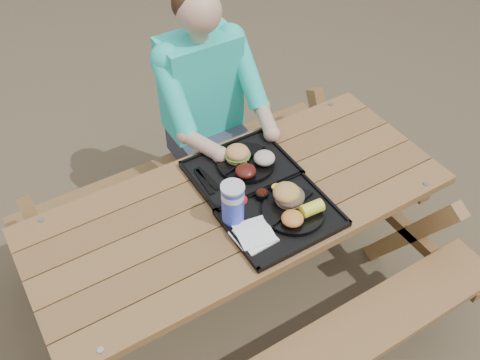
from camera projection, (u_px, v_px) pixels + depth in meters
ground at (240, 299)px, 2.79m from camera, size 60.00×60.00×0.00m
picnic_table at (240, 255)px, 2.53m from camera, size 1.80×1.49×0.75m
tray_near at (281, 219)px, 2.18m from camera, size 0.45×0.35×0.02m
tray_far at (241, 170)px, 2.39m from camera, size 0.45×0.35×0.02m
plate_near at (293, 211)px, 2.18m from camera, size 0.26×0.26×0.02m
plate_far at (246, 163)px, 2.39m from camera, size 0.26×0.26×0.02m
napkin_stack at (254, 236)px, 2.09m from camera, size 0.15×0.15×0.02m
soda_cup at (233, 204)px, 2.10m from camera, size 0.09×0.09×0.18m
condiment_bbq at (262, 195)px, 2.24m from camera, size 0.06×0.06×0.03m
condiment_mustard at (277, 189)px, 2.26m from camera, size 0.05×0.05×0.03m
sandwich at (290, 190)px, 2.17m from camera, size 0.12×0.12×0.12m
mac_cheese at (293, 218)px, 2.11m from camera, size 0.09×0.09×0.05m
corn_cob at (312, 208)px, 2.14m from camera, size 0.10×0.10×0.05m
cutlery_far at (208, 178)px, 2.33m from camera, size 0.05×0.17×0.01m
burger at (238, 150)px, 2.36m from camera, size 0.11×0.11×0.10m
baked_beans at (246, 171)px, 2.31m from camera, size 0.09×0.09×0.04m
potato_salad at (264, 158)px, 2.36m from camera, size 0.10×0.10×0.05m
diner at (204, 122)px, 2.82m from camera, size 0.48×0.84×1.28m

